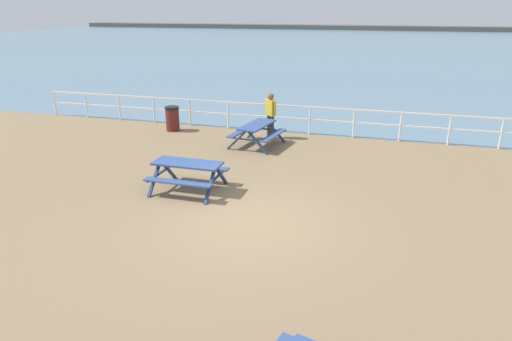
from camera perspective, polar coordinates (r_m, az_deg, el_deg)
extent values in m
cube|color=#846B4C|center=(10.37, -1.01, -6.87)|extent=(30.00, 24.00, 0.20)
cube|color=slate|center=(61.80, 14.44, 15.07)|extent=(142.00, 90.00, 0.01)
cube|color=#4C4C47|center=(104.71, 15.72, 16.70)|extent=(142.00, 6.00, 1.80)
cube|color=white|center=(17.17, 6.86, 7.93)|extent=(23.00, 0.06, 0.06)
cube|color=white|center=(17.28, 6.80, 6.40)|extent=(23.00, 0.05, 0.05)
cylinder|color=white|center=(22.27, -24.04, 7.73)|extent=(0.07, 0.07, 1.05)
cylinder|color=white|center=(21.25, -20.61, 7.67)|extent=(0.07, 0.07, 1.05)
cylinder|color=white|center=(20.31, -16.86, 7.57)|extent=(0.07, 0.07, 1.05)
cylinder|color=white|center=(19.47, -12.76, 7.42)|extent=(0.07, 0.07, 1.05)
cylinder|color=white|center=(18.73, -8.33, 7.22)|extent=(0.07, 0.07, 1.05)
cylinder|color=white|center=(18.12, -3.56, 6.96)|extent=(0.07, 0.07, 1.05)
cylinder|color=white|center=(17.63, 1.50, 6.63)|extent=(0.07, 0.07, 1.05)
cylinder|color=white|center=(17.29, 6.79, 6.23)|extent=(0.07, 0.07, 1.05)
cylinder|color=white|center=(17.10, 12.24, 5.76)|extent=(0.07, 0.07, 1.05)
cylinder|color=white|center=(17.06, 17.75, 5.24)|extent=(0.07, 0.07, 1.05)
cylinder|color=white|center=(17.19, 23.22, 4.66)|extent=(0.07, 0.07, 1.05)
cylinder|color=white|center=(17.47, 28.56, 4.06)|extent=(0.07, 0.07, 1.05)
cube|color=#334C84|center=(11.88, -8.66, 0.91)|extent=(1.80, 0.70, 0.05)
cube|color=#334C84|center=(12.51, -7.39, 0.49)|extent=(1.80, 0.26, 0.04)
cube|color=#334C84|center=(11.46, -9.88, -1.48)|extent=(1.80, 0.26, 0.04)
cube|color=navy|center=(12.03, -4.45, -0.57)|extent=(0.08, 0.79, 0.79)
cube|color=navy|center=(11.38, -5.79, -1.83)|extent=(0.08, 0.79, 0.79)
cube|color=navy|center=(11.69, -5.11, -0.97)|extent=(0.06, 1.50, 0.04)
cube|color=navy|center=(12.65, -11.06, 0.15)|extent=(0.08, 0.79, 0.79)
cube|color=navy|center=(12.04, -12.68, -1.00)|extent=(0.08, 0.79, 0.79)
cube|color=navy|center=(12.33, -11.86, -0.21)|extent=(0.06, 1.50, 0.04)
cube|color=#334C84|center=(15.66, 0.12, 5.78)|extent=(0.95, 1.88, 0.05)
cube|color=#334C84|center=(15.99, -1.90, 4.96)|extent=(0.52, 1.82, 0.04)
cube|color=#334C84|center=(15.49, 2.21, 4.46)|extent=(0.52, 1.82, 0.04)
cube|color=navy|center=(16.59, 0.08, 5.25)|extent=(0.80, 0.19, 0.79)
cube|color=navy|center=(16.30, 2.48, 4.97)|extent=(0.80, 0.19, 0.79)
cube|color=navy|center=(16.43, 1.27, 5.27)|extent=(1.49, 0.28, 0.04)
cube|color=navy|center=(15.24, -2.39, 3.90)|extent=(0.80, 0.19, 0.79)
cube|color=navy|center=(14.92, 0.18, 3.57)|extent=(0.80, 0.19, 0.79)
cube|color=navy|center=(15.06, -1.12, 3.91)|extent=(1.49, 0.28, 0.04)
cylinder|color=#4C4233|center=(16.79, 1.60, 5.60)|extent=(0.14, 0.14, 0.85)
cylinder|color=#4C4233|center=(16.67, 2.05, 5.49)|extent=(0.14, 0.14, 0.85)
cube|color=gold|center=(16.57, 1.85, 7.94)|extent=(0.40, 0.36, 0.58)
cylinder|color=gold|center=(16.71, 1.30, 8.15)|extent=(0.09, 0.09, 0.52)
cylinder|color=gold|center=(16.41, 2.41, 7.93)|extent=(0.09, 0.09, 0.52)
sphere|color=brown|center=(16.49, 1.87, 9.32)|extent=(0.23, 0.23, 0.23)
cylinder|color=#591E19|center=(18.06, -10.49, 6.30)|extent=(0.52, 0.52, 0.85)
cylinder|color=black|center=(17.96, -10.59, 7.77)|extent=(0.55, 0.55, 0.10)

